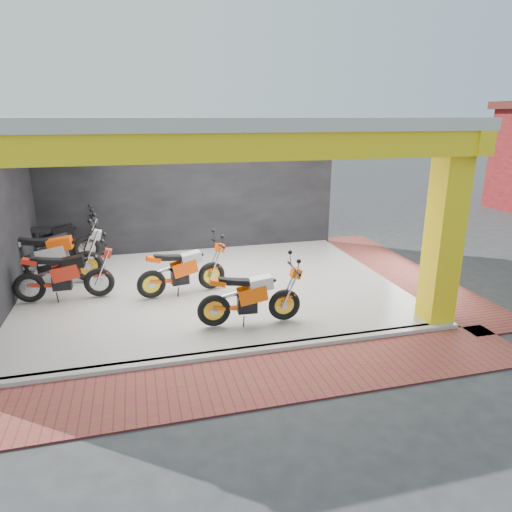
{
  "coord_description": "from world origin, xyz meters",
  "views": [
    {
      "loc": [
        -1.47,
        -7.47,
        3.71
      ],
      "look_at": [
        0.87,
        1.41,
        0.9
      ],
      "focal_mm": 32.0,
      "sensor_mm": 36.0,
      "label": 1
    }
  ],
  "objects": [
    {
      "name": "moto_hero",
      "position": [
        0.99,
        -0.15,
        0.71
      ],
      "size": [
        2.03,
        0.85,
        1.22
      ],
      "primitive_type": null,
      "rotation": [
        0.0,
        0.0,
        -0.05
      ],
      "color": "#FF5D0A",
      "rests_on": "showroom_floor"
    },
    {
      "name": "back_wall",
      "position": [
        0.0,
        5.1,
        1.75
      ],
      "size": [
        8.2,
        0.2,
        3.5
      ],
      "primitive_type": "cube",
      "color": "black",
      "rests_on": "ground"
    },
    {
      "name": "paver_right",
      "position": [
        4.8,
        2.0,
        0.01
      ],
      "size": [
        1.4,
        7.0,
        0.03
      ],
      "primitive_type": "cube",
      "color": "maroon",
      "rests_on": "ground"
    },
    {
      "name": "moto_row_b",
      "position": [
        -2.35,
        1.93,
        0.73
      ],
      "size": [
        2.07,
        0.8,
        1.26
      ],
      "primitive_type": null,
      "rotation": [
        0.0,
        0.0,
        -0.02
      ],
      "color": "red",
      "rests_on": "showroom_floor"
    },
    {
      "name": "paver_front",
      "position": [
        0.0,
        -1.8,
        0.01
      ],
      "size": [
        9.0,
        1.4,
        0.03
      ],
      "primitive_type": "cube",
      "color": "maroon",
      "rests_on": "ground"
    },
    {
      "name": "header_beam_right",
      "position": [
        4.0,
        2.0,
        3.3
      ],
      "size": [
        0.3,
        6.4,
        0.4
      ],
      "primitive_type": "cube",
      "color": "yellow",
      "rests_on": "corner_column"
    },
    {
      "name": "moto_row_c",
      "position": [
        -2.65,
        2.94,
        0.83
      ],
      "size": [
        2.45,
        1.04,
        1.47
      ],
      "primitive_type": null,
      "rotation": [
        0.0,
        0.0,
        -0.06
      ],
      "color": "#B3B6BC",
      "rests_on": "showroom_floor"
    },
    {
      "name": "header_beam_front",
      "position": [
        0.0,
        -1.0,
        3.3
      ],
      "size": [
        8.4,
        0.3,
        0.4
      ],
      "primitive_type": "cube",
      "color": "yellow",
      "rests_on": "corner_column"
    },
    {
      "name": "showroom_floor",
      "position": [
        0.0,
        2.0,
        0.05
      ],
      "size": [
        8.0,
        6.0,
        0.1
      ],
      "primitive_type": "cube",
      "color": "silver",
      "rests_on": "ground"
    },
    {
      "name": "corner_column",
      "position": [
        3.75,
        -0.75,
        1.75
      ],
      "size": [
        0.5,
        0.5,
        3.5
      ],
      "primitive_type": "cube",
      "color": "yellow",
      "rests_on": "ground"
    },
    {
      "name": "showroom_ceiling",
      "position": [
        0.0,
        2.0,
        3.6
      ],
      "size": [
        8.4,
        6.4,
        0.2
      ],
      "primitive_type": "cube",
      "color": "beige",
      "rests_on": "corner_column"
    },
    {
      "name": "moto_row_a",
      "position": [
        -0.03,
        1.77,
        0.71
      ],
      "size": [
        2.1,
        1.08,
        1.23
      ],
      "primitive_type": null,
      "rotation": [
        0.0,
        0.0,
        0.17
      ],
      "color": "#FA4D0A",
      "rests_on": "showroom_floor"
    },
    {
      "name": "moto_row_d",
      "position": [
        -2.8,
        4.5,
        0.8
      ],
      "size": [
        2.4,
        1.2,
        1.4
      ],
      "primitive_type": null,
      "rotation": [
        0.0,
        0.0,
        0.16
      ],
      "color": "black",
      "rests_on": "showroom_floor"
    },
    {
      "name": "ground",
      "position": [
        0.0,
        0.0,
        0.0
      ],
      "size": [
        80.0,
        80.0,
        0.0
      ],
      "primitive_type": "plane",
      "color": "#2D2D30",
      "rests_on": "ground"
    },
    {
      "name": "floor_kerb",
      "position": [
        0.0,
        -1.02,
        0.05
      ],
      "size": [
        8.0,
        0.2,
        0.1
      ],
      "primitive_type": "cube",
      "color": "silver",
      "rests_on": "ground"
    }
  ]
}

